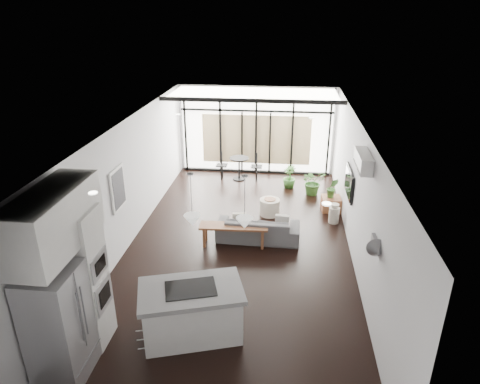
% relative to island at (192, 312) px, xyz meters
% --- Properties ---
extents(floor, '(5.00, 10.00, 0.00)m').
position_rel_island_xyz_m(floor, '(0.44, 2.85, -0.45)').
color(floor, black).
rests_on(floor, ground).
extents(ceiling, '(5.00, 10.00, 0.00)m').
position_rel_island_xyz_m(ceiling, '(0.44, 2.85, 2.35)').
color(ceiling, silver).
rests_on(ceiling, ground).
extents(wall_left, '(0.02, 10.00, 2.80)m').
position_rel_island_xyz_m(wall_left, '(-2.06, 2.85, 0.95)').
color(wall_left, silver).
rests_on(wall_left, ground).
extents(wall_right, '(0.02, 10.00, 2.80)m').
position_rel_island_xyz_m(wall_right, '(2.94, 2.85, 0.95)').
color(wall_right, silver).
rests_on(wall_right, ground).
extents(wall_back, '(5.00, 0.02, 2.80)m').
position_rel_island_xyz_m(wall_back, '(0.44, 7.85, 0.95)').
color(wall_back, silver).
rests_on(wall_back, ground).
extents(wall_front, '(5.00, 0.02, 2.80)m').
position_rel_island_xyz_m(wall_front, '(0.44, -2.15, 0.95)').
color(wall_front, silver).
rests_on(wall_front, ground).
extents(glazing, '(5.00, 0.20, 2.80)m').
position_rel_island_xyz_m(glazing, '(0.44, 7.73, 0.95)').
color(glazing, black).
rests_on(glazing, ground).
extents(skylight, '(4.70, 1.90, 0.06)m').
position_rel_island_xyz_m(skylight, '(0.44, 6.85, 2.32)').
color(skylight, silver).
rests_on(skylight, ceiling).
extents(neighbour_building, '(3.50, 0.02, 1.60)m').
position_rel_island_xyz_m(neighbour_building, '(0.44, 7.80, 0.65)').
color(neighbour_building, beige).
rests_on(neighbour_building, ground).
extents(island, '(1.87, 1.43, 0.90)m').
position_rel_island_xyz_m(island, '(0.00, 0.00, 0.00)').
color(island, silver).
rests_on(island, floor).
extents(cooktop, '(0.93, 0.75, 0.01)m').
position_rel_island_xyz_m(cooktop, '(0.00, 0.00, 0.46)').
color(cooktop, black).
rests_on(cooktop, island).
extents(fridge, '(0.69, 0.86, 1.77)m').
position_rel_island_xyz_m(fridge, '(-1.67, -1.00, 0.44)').
color(fridge, '#A5A5AA').
rests_on(fridge, floor).
extents(appliance_column, '(0.60, 0.63, 2.34)m').
position_rel_island_xyz_m(appliance_column, '(-1.62, -0.30, 0.72)').
color(appliance_column, silver).
rests_on(appliance_column, floor).
extents(upper_cabinets, '(0.62, 1.75, 0.86)m').
position_rel_island_xyz_m(upper_cabinets, '(-1.68, -0.65, 1.90)').
color(upper_cabinets, silver).
rests_on(upper_cabinets, wall_left).
extents(pendant_left, '(0.26, 0.26, 0.18)m').
position_rel_island_xyz_m(pendant_left, '(0.04, 0.20, 1.57)').
color(pendant_left, silver).
rests_on(pendant_left, ceiling).
extents(pendant_right, '(0.26, 0.26, 0.18)m').
position_rel_island_xyz_m(pendant_right, '(0.84, 0.20, 1.57)').
color(pendant_right, silver).
rests_on(pendant_right, ceiling).
extents(sofa, '(1.94, 0.61, 0.75)m').
position_rel_island_xyz_m(sofa, '(0.84, 3.31, -0.08)').
color(sofa, '#49494C').
rests_on(sofa, floor).
extents(console_bench, '(1.56, 0.45, 0.50)m').
position_rel_island_xyz_m(console_bench, '(0.31, 2.98, -0.20)').
color(console_bench, brown).
rests_on(console_bench, floor).
extents(pouf, '(0.65, 0.65, 0.42)m').
position_rel_island_xyz_m(pouf, '(1.05, 4.65, -0.24)').
color(pouf, beige).
rests_on(pouf, floor).
extents(crate, '(0.53, 0.53, 0.37)m').
position_rel_island_xyz_m(crate, '(2.67, 5.09, -0.26)').
color(crate, brown).
rests_on(crate, floor).
extents(plant_tall, '(0.92, 0.96, 0.60)m').
position_rel_island_xyz_m(plant_tall, '(2.23, 6.13, -0.15)').
color(plant_tall, '#356627').
rests_on(plant_tall, floor).
extents(plant_med, '(0.73, 0.79, 0.39)m').
position_rel_island_xyz_m(plant_med, '(1.55, 6.55, -0.26)').
color(plant_med, '#356627').
rests_on(plant_med, floor).
extents(plant_crate, '(0.31, 0.55, 0.24)m').
position_rel_island_xyz_m(plant_crate, '(2.67, 5.09, 0.04)').
color(plant_crate, '#356627').
rests_on(plant_crate, crate).
extents(milk_can, '(0.28, 0.28, 0.51)m').
position_rel_island_xyz_m(milk_can, '(2.69, 4.37, -0.19)').
color(milk_can, beige).
rests_on(milk_can, floor).
extents(bistro_set, '(1.34, 0.54, 0.64)m').
position_rel_island_xyz_m(bistro_set, '(-0.03, 7.07, -0.13)').
color(bistro_set, black).
rests_on(bistro_set, floor).
extents(tv, '(0.05, 1.10, 0.65)m').
position_rel_island_xyz_m(tv, '(2.90, 3.85, 0.85)').
color(tv, black).
rests_on(tv, wall_right).
extents(ac_unit, '(0.22, 0.90, 0.30)m').
position_rel_island_xyz_m(ac_unit, '(2.82, 2.05, 2.00)').
color(ac_unit, white).
rests_on(ac_unit, wall_right).
extents(framed_art, '(0.04, 0.70, 0.90)m').
position_rel_island_xyz_m(framed_art, '(-2.03, 2.35, 1.10)').
color(framed_art, black).
rests_on(framed_art, wall_left).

